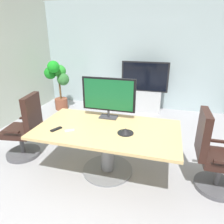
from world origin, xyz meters
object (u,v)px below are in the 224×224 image
object	(u,v)px
tv_monitor	(109,96)
remote_control	(56,129)
office_chair_left	(25,132)
conference_table	(107,139)
conference_phone	(126,131)
office_chair_right	(213,158)
potted_plant	(58,80)
wall_display_unit	(144,95)

from	to	relation	value
tv_monitor	remote_control	xyz separation A→B (m)	(-0.58, -0.63, -0.35)
office_chair_left	remote_control	bearing A→B (deg)	61.36
tv_monitor	conference_table	bearing A→B (deg)	-76.47
office_chair_left	conference_phone	world-z (taller)	office_chair_left
office_chair_right	potted_plant	size ratio (longest dim) A/B	0.81
wall_display_unit	conference_phone	size ratio (longest dim) A/B	5.95
tv_monitor	remote_control	bearing A→B (deg)	-132.57
remote_control	office_chair_right	bearing A→B (deg)	32.48
potted_plant	office_chair_right	bearing A→B (deg)	-32.48
conference_phone	tv_monitor	bearing A→B (deg)	128.54
conference_phone	office_chair_left	bearing A→B (deg)	176.14
tv_monitor	remote_control	size ratio (longest dim) A/B	4.94
potted_plant	remote_control	size ratio (longest dim) A/B	7.87
wall_display_unit	remote_control	distance (m)	3.12
tv_monitor	wall_display_unit	bearing A→B (deg)	83.33
wall_display_unit	conference_table	bearing A→B (deg)	-93.82
office_chair_right	tv_monitor	distance (m)	1.69
conference_table	wall_display_unit	size ratio (longest dim) A/B	1.53
office_chair_left	potted_plant	size ratio (longest dim) A/B	0.81
conference_table	remote_control	size ratio (longest dim) A/B	11.82
wall_display_unit	office_chair_right	bearing A→B (deg)	-65.25
potted_plant	tv_monitor	bearing A→B (deg)	-43.67
potted_plant	office_chair_left	bearing A→B (deg)	-74.58
potted_plant	conference_phone	world-z (taller)	potted_plant
office_chair_right	potted_plant	distance (m)	4.14
office_chair_left	tv_monitor	distance (m)	1.52
office_chair_left	potted_plant	distance (m)	2.33
conference_table	remote_control	world-z (taller)	remote_control
office_chair_right	remote_control	world-z (taller)	office_chair_right
office_chair_left	conference_phone	size ratio (longest dim) A/B	4.95
wall_display_unit	tv_monitor	bearing A→B (deg)	-96.67
office_chair_left	remote_control	distance (m)	0.86
office_chair_left	office_chair_right	world-z (taller)	same
tv_monitor	wall_display_unit	xyz separation A→B (m)	(0.28, 2.36, -0.64)
tv_monitor	wall_display_unit	size ratio (longest dim) A/B	0.64
office_chair_right	tv_monitor	xyz separation A→B (m)	(-1.53, 0.35, 0.63)
conference_phone	conference_table	bearing A→B (deg)	163.38
office_chair_right	wall_display_unit	bearing A→B (deg)	24.11
conference_phone	wall_display_unit	bearing A→B (deg)	91.98
conference_table	remote_control	bearing A→B (deg)	-160.09
office_chair_right	conference_phone	xyz separation A→B (m)	(-1.15, -0.12, 0.30)
office_chair_left	tv_monitor	size ratio (longest dim) A/B	1.30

